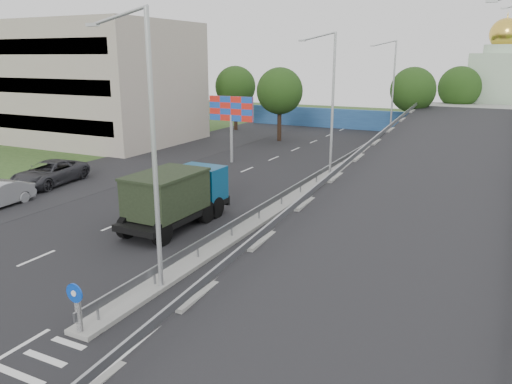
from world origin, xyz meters
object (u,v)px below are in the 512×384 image
Objects in this scene: lamp_post_near at (149,139)px; dump_truck at (177,195)px; lamp_post_far at (392,84)px; billboard at (231,112)px; lamp_post_mid at (330,98)px; church at (499,85)px; parked_car_c at (49,173)px; sign_bollard at (77,307)px.

lamp_post_near reaches higher than dump_truck.
lamp_post_far is 20.24m from billboard.
lamp_post_mid is 9.47m from billboard.
billboard is at bearing -120.70° from church.
billboard is 16.60m from dump_truck.
church is (9.89, 54.00, -0.50)m from lamp_post_near.
lamp_post_near reaches higher than billboard.
billboard is 14.81m from parked_car_c.
sign_bollard is at bearing -46.89° from parked_car_c.
sign_bollard is 24.30m from lamp_post_mid.
lamp_post_far is at bearing -125.24° from church.
lamp_post_far is at bearing 90.00° from lamp_post_mid.
sign_bollard is 0.24× the size of dump_truck.
sign_bollard is 0.17× the size of lamp_post_far.
church is (10.00, 57.83, 4.28)m from sign_bollard.
billboard reaches higher than parked_car_c.
billboard is 0.80× the size of dump_truck.
sign_bollard is at bearing -91.64° from lamp_post_near.
billboard reaches higher than sign_bollard.
parked_car_c is at bearing 166.99° from dump_truck.
lamp_post_mid and lamp_post_far have the same top height.
lamp_post_mid reaches higher than dump_truck.
church reaches higher than billboard.
lamp_post_near is 54.90m from church.
sign_bollard is 58.84m from church.
dump_truck is (-3.66, -13.48, -4.13)m from lamp_post_mid.
lamp_post_mid is 1.46× the size of dump_truck.
billboard is (-9.11, 22.00, -1.62)m from lamp_post_near.
dump_truck is at bearing 108.96° from sign_bollard.
lamp_post_far is (0.00, 40.00, 0.00)m from lamp_post_near.
lamp_post_mid is 1.83× the size of billboard.
church reaches higher than lamp_post_mid.
lamp_post_near is 20.00m from lamp_post_mid.
lamp_post_near is at bearing -90.00° from lamp_post_far.
church is at bearing 51.38° from parked_car_c.
sign_bollard is at bearing -90.14° from lamp_post_far.
dump_truck is 1.17× the size of parked_car_c.
dump_truck is at bearing -105.20° from lamp_post_mid.
lamp_post_near is at bearing -37.86° from parked_car_c.
lamp_post_mid is at bearing 89.74° from sign_bollard.
dump_truck is 13.45m from parked_car_c.
church reaches higher than lamp_post_far.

